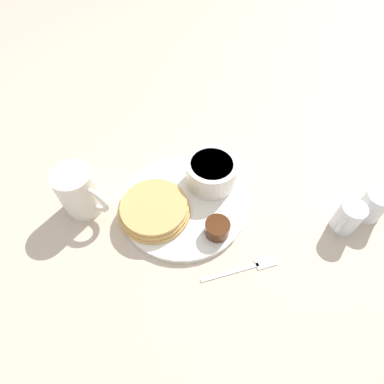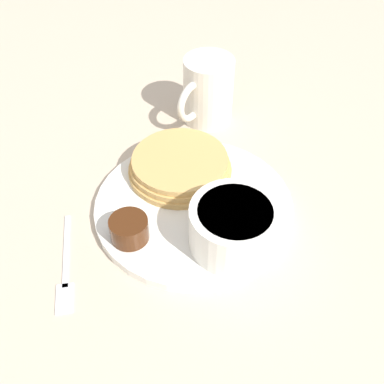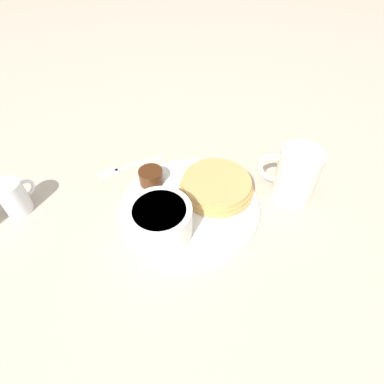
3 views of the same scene
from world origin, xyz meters
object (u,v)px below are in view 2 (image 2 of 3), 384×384
object	(u,v)px
plate	(194,207)
bowl	(234,226)
coffee_mug	(207,91)
fork	(65,273)

from	to	relation	value
plate	bowl	xyz separation A→B (m)	(0.07, 0.04, 0.04)
bowl	coffee_mug	size ratio (longest dim) A/B	1.02
plate	fork	world-z (taller)	plate
bowl	fork	world-z (taller)	bowl
coffee_mug	plate	bearing A→B (deg)	-14.88
bowl	coffee_mug	world-z (taller)	coffee_mug
fork	plate	bearing A→B (deg)	115.20
bowl	plate	bearing A→B (deg)	-153.11
coffee_mug	fork	xyz separation A→B (m)	(0.27, -0.22, -0.05)
bowl	coffee_mug	xyz separation A→B (m)	(-0.27, 0.02, 0.01)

